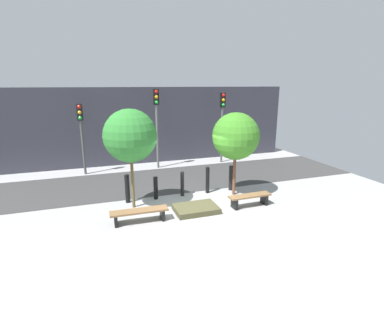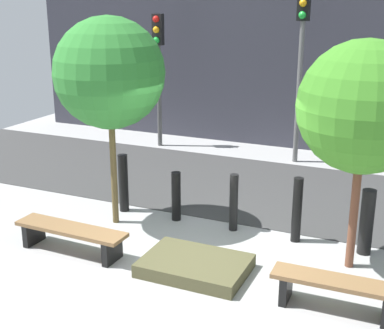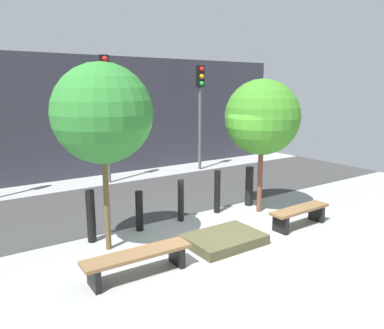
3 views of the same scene
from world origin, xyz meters
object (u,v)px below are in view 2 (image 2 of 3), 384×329
at_px(bench_right, 335,288).
at_px(planter_bed, 195,266).
at_px(tree_behind_right_bench, 364,108).
at_px(bollard_far_left, 123,183).
at_px(bench_left, 71,234).
at_px(traffic_light_mid_west, 301,44).
at_px(bollard_right, 297,210).
at_px(tree_behind_left_bench, 109,73).
at_px(bollard_far_right, 367,222).
at_px(bollard_left, 176,196).
at_px(traffic_light_west, 158,56).
at_px(bollard_center, 234,203).

distance_m(bench_right, planter_bed, 2.04).
height_order(tree_behind_right_bench, bollard_far_left, tree_behind_right_bench).
xyz_separation_m(bench_left, traffic_light_mid_west, (2.02, 6.25, 2.50)).
height_order(bollard_far_left, bollard_right, bollard_right).
xyz_separation_m(tree_behind_left_bench, tree_behind_right_bench, (4.04, 0.00, -0.24)).
height_order(tree_behind_left_bench, bollard_far_left, tree_behind_left_bench).
bearing_deg(bollard_far_right, bench_left, -156.43).
xyz_separation_m(tree_behind_right_bench, traffic_light_mid_west, (-2.02, 4.95, 0.42)).
bearing_deg(bollard_left, bollard_far_right, 0.00).
distance_m(tree_behind_right_bench, bollard_far_right, 1.95).
distance_m(bollard_left, bollard_far_right, 3.25).
relative_size(tree_behind_left_bench, traffic_light_west, 1.03).
xyz_separation_m(tree_behind_left_bench, bollard_center, (2.02, 0.53, -2.13)).
bearing_deg(bench_right, traffic_light_mid_west, 106.59).
distance_m(bollard_left, traffic_light_mid_west, 5.13).
xyz_separation_m(bench_right, tree_behind_left_bench, (-4.04, 1.29, 2.32)).
distance_m(bench_right, bollard_right, 2.07).
relative_size(bollard_center, bollard_far_right, 0.96).
relative_size(bollard_left, traffic_light_mid_west, 0.22).
relative_size(bench_right, bollard_far_right, 1.55).
bearing_deg(traffic_light_mid_west, tree_behind_right_bench, -67.82).
relative_size(bench_left, bollard_center, 1.87).
distance_m(bollard_far_left, bollard_center, 2.16).
xyz_separation_m(bollard_far_left, traffic_light_west, (-1.54, 4.42, 1.85)).
bearing_deg(tree_behind_left_bench, bollard_center, 14.77).
bearing_deg(bollard_far_right, traffic_light_mid_west, 116.08).
xyz_separation_m(bench_left, tree_behind_right_bench, (4.04, 1.29, 2.08)).
bearing_deg(traffic_light_west, bench_left, -74.93).
xyz_separation_m(bench_right, traffic_light_west, (-5.72, 6.25, 2.08)).
height_order(bollard_right, traffic_light_west, traffic_light_west).
distance_m(bollard_right, traffic_light_mid_west, 5.09).
relative_size(tree_behind_left_bench, bollard_right, 3.27).
xyz_separation_m(bollard_right, traffic_light_mid_west, (-1.08, 4.42, 2.27)).
distance_m(bollard_far_right, traffic_light_mid_west, 5.43).
relative_size(bollard_center, traffic_light_mid_west, 0.24).
bearing_deg(planter_bed, bollard_right, 56.35).
relative_size(bollard_right, traffic_light_west, 0.32).
height_order(bench_right, bollard_far_left, bollard_far_left).
height_order(bench_left, tree_behind_right_bench, tree_behind_right_bench).
bearing_deg(bollard_far_left, bollard_right, 0.00).
relative_size(bench_right, tree_behind_left_bench, 0.45).
height_order(bench_left, bollard_right, bollard_right).
xyz_separation_m(bench_right, bollard_center, (-2.02, 1.83, 0.19)).
relative_size(bollard_left, bollard_far_right, 0.86).
relative_size(planter_bed, bollard_far_left, 1.39).
bearing_deg(traffic_light_west, bollard_far_right, -37.00).
bearing_deg(bench_left, bollard_center, 43.43).
relative_size(bollard_far_left, bollard_far_right, 1.04).
distance_m(bollard_far_left, bollard_far_right, 4.33).
relative_size(tree_behind_right_bench, bollard_right, 3.05).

